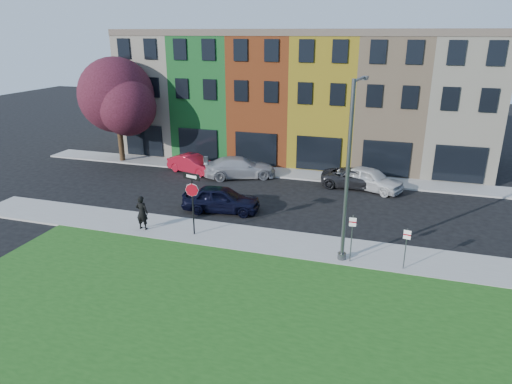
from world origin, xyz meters
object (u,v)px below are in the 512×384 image
(man, at_px, (142,213))
(street_lamp, at_px, (349,173))
(sedan_near, at_px, (221,199))
(stop_sign, at_px, (192,192))

(man, height_order, street_lamp, street_lamp)
(sedan_near, bearing_deg, street_lamp, -125.35)
(man, relative_size, sedan_near, 0.39)
(man, bearing_deg, stop_sign, -175.46)
(stop_sign, distance_m, man, 3.28)
(stop_sign, distance_m, sedan_near, 4.15)
(man, distance_m, sedan_near, 5.00)
(stop_sign, height_order, street_lamp, street_lamp)
(man, xyz_separation_m, street_lamp, (10.83, -0.11, 3.25))
(stop_sign, height_order, man, stop_sign)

